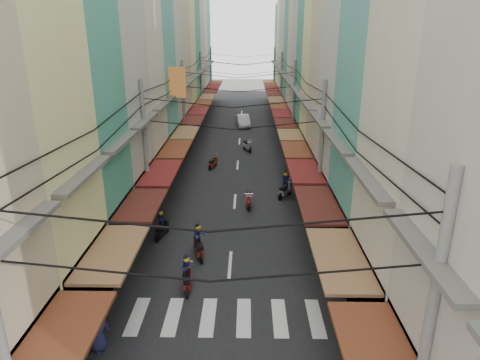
# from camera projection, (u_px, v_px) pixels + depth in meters

# --- Properties ---
(ground) EXTENTS (160.00, 160.00, 0.00)m
(ground) POSITION_uv_depth(u_px,v_px,m) (232.00, 245.00, 22.43)
(ground) COLOR slate
(ground) RESTS_ON ground
(road) EXTENTS (10.00, 80.00, 0.02)m
(road) POSITION_uv_depth(u_px,v_px,m) (239.00, 147.00, 41.29)
(road) COLOR black
(road) RESTS_ON ground
(sidewalk_left) EXTENTS (3.00, 80.00, 0.06)m
(sidewalk_left) POSITION_uv_depth(u_px,v_px,m) (172.00, 146.00, 41.39)
(sidewalk_left) COLOR slate
(sidewalk_left) RESTS_ON ground
(sidewalk_right) EXTENTS (3.00, 80.00, 0.06)m
(sidewalk_right) POSITION_uv_depth(u_px,v_px,m) (306.00, 147.00, 41.17)
(sidewalk_right) COLOR slate
(sidewalk_right) RESTS_ON ground
(crosswalk) EXTENTS (7.55, 2.40, 0.01)m
(crosswalk) POSITION_uv_depth(u_px,v_px,m) (226.00, 317.00, 16.76)
(crosswalk) COLOR silver
(crosswalk) RESTS_ON ground
(building_row_left) EXTENTS (7.80, 67.67, 23.70)m
(building_row_left) POSITION_uv_depth(u_px,v_px,m) (141.00, 41.00, 34.93)
(building_row_left) COLOR beige
(building_row_left) RESTS_ON ground
(building_row_right) EXTENTS (7.80, 68.98, 22.59)m
(building_row_right) POSITION_uv_depth(u_px,v_px,m) (335.00, 46.00, 34.68)
(building_row_right) COLOR teal
(building_row_right) RESTS_ON ground
(utility_poles) EXTENTS (10.20, 66.13, 8.20)m
(utility_poles) POSITION_uv_depth(u_px,v_px,m) (238.00, 83.00, 34.40)
(utility_poles) COLOR gray
(utility_poles) RESTS_ON ground
(white_car) EXTENTS (4.81, 2.35, 1.63)m
(white_car) POSITION_uv_depth(u_px,v_px,m) (243.00, 126.00, 50.00)
(white_car) COLOR silver
(white_car) RESTS_ON ground
(bicycle) EXTENTS (1.66, 1.02, 1.07)m
(bicycle) POSITION_uv_depth(u_px,v_px,m) (359.00, 233.00, 23.80)
(bicycle) COLOR black
(bicycle) RESTS_ON ground
(moving_scooters) EXTENTS (7.65, 24.32, 1.83)m
(moving_scooters) POSITION_uv_depth(u_px,v_px,m) (228.00, 203.00, 26.42)
(moving_scooters) COLOR black
(moving_scooters) RESTS_ON ground
(parked_scooters) EXTENTS (13.16, 14.77, 0.97)m
(parked_scooters) POSITION_uv_depth(u_px,v_px,m) (317.00, 272.00, 19.04)
(parked_scooters) COLOR black
(parked_scooters) RESTS_ON ground
(pedestrians) EXTENTS (10.40, 17.23, 2.24)m
(pedestrians) POSITION_uv_depth(u_px,v_px,m) (156.00, 227.00, 21.99)
(pedestrians) COLOR #291F2A
(pedestrians) RESTS_ON ground
(market_umbrella) EXTENTS (2.27, 2.27, 2.39)m
(market_umbrella) POSITION_uv_depth(u_px,v_px,m) (350.00, 222.00, 20.17)
(market_umbrella) COLOR #B2B2B7
(market_umbrella) RESTS_ON ground
(traffic_sign) EXTENTS (0.10, 0.67, 3.07)m
(traffic_sign) POSITION_uv_depth(u_px,v_px,m) (333.00, 222.00, 19.83)
(traffic_sign) COLOR gray
(traffic_sign) RESTS_ON ground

